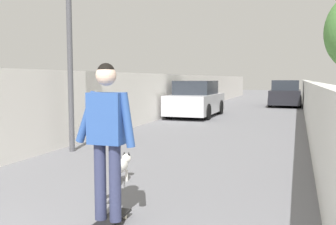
{
  "coord_description": "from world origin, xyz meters",
  "views": [
    {
      "loc": [
        -1.26,
        -2.43,
        1.63
      ],
      "look_at": [
        5.25,
        -0.15,
        1.0
      ],
      "focal_mm": 39.69,
      "sensor_mm": 36.0,
      "label": 1
    }
  ],
  "objects_px": {
    "dog": "(121,165)",
    "person_skateboarder": "(107,129)",
    "car_near": "(196,100)",
    "car_far": "(285,94)",
    "skateboard": "(108,221)",
    "lamp_post": "(69,31)"
  },
  "relations": [
    {
      "from": "car_near",
      "to": "car_far",
      "type": "distance_m",
      "value": 8.32
    },
    {
      "from": "skateboard",
      "to": "dog",
      "type": "distance_m",
      "value": 1.79
    },
    {
      "from": "skateboard",
      "to": "dog",
      "type": "height_order",
      "value": "dog"
    },
    {
      "from": "person_skateboarder",
      "to": "car_near",
      "type": "xyz_separation_m",
      "value": [
        12.04,
        2.24,
        -0.37
      ]
    },
    {
      "from": "car_far",
      "to": "lamp_post",
      "type": "bearing_deg",
      "value": 165.78
    },
    {
      "from": "skateboard",
      "to": "car_far",
      "type": "height_order",
      "value": "car_far"
    },
    {
      "from": "skateboard",
      "to": "car_far",
      "type": "distance_m",
      "value": 19.65
    },
    {
      "from": "dog",
      "to": "person_skateboarder",
      "type": "bearing_deg",
      "value": -157.85
    },
    {
      "from": "person_skateboarder",
      "to": "car_near",
      "type": "relative_size",
      "value": 0.41
    },
    {
      "from": "person_skateboarder",
      "to": "skateboard",
      "type": "bearing_deg",
      "value": -14.04
    },
    {
      "from": "car_near",
      "to": "car_far",
      "type": "relative_size",
      "value": 1.03
    },
    {
      "from": "person_skateboarder",
      "to": "car_far",
      "type": "distance_m",
      "value": 19.65
    },
    {
      "from": "car_near",
      "to": "car_far",
      "type": "height_order",
      "value": "same"
    },
    {
      "from": "car_near",
      "to": "car_far",
      "type": "bearing_deg",
      "value": -24.63
    },
    {
      "from": "person_skateboarder",
      "to": "dog",
      "type": "bearing_deg",
      "value": 22.15
    },
    {
      "from": "skateboard",
      "to": "person_skateboarder",
      "type": "bearing_deg",
      "value": 165.96
    },
    {
      "from": "person_skateboarder",
      "to": "dog",
      "type": "height_order",
      "value": "person_skateboarder"
    },
    {
      "from": "lamp_post",
      "to": "car_near",
      "type": "bearing_deg",
      "value": -4.04
    },
    {
      "from": "skateboard",
      "to": "person_skateboarder",
      "type": "relative_size",
      "value": 0.47
    },
    {
      "from": "lamp_post",
      "to": "person_skateboarder",
      "type": "height_order",
      "value": "lamp_post"
    },
    {
      "from": "car_far",
      "to": "skateboard",
      "type": "bearing_deg",
      "value": 176.42
    },
    {
      "from": "car_near",
      "to": "car_far",
      "type": "xyz_separation_m",
      "value": [
        7.56,
        -3.47,
        -0.0
      ]
    }
  ]
}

